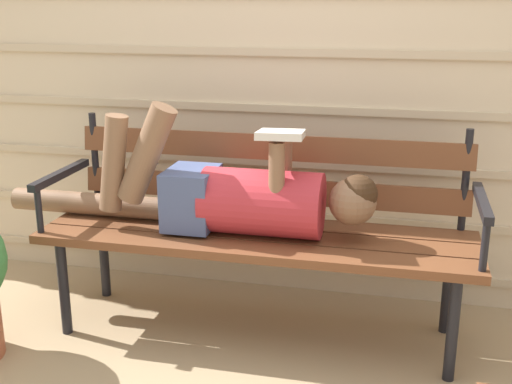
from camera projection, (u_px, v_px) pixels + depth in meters
The scene contains 4 objects.
ground_plane at pixel (247, 350), 2.68m from camera, with size 12.00×12.00×0.00m, color tan.
house_siding at pixel (281, 52), 2.97m from camera, with size 5.19×0.08×2.32m.
park_bench at pixel (260, 218), 2.75m from camera, with size 1.81×0.51×0.89m.
reclining_person at pixel (232, 195), 2.67m from camera, with size 1.64×0.27×0.55m.
Camera 1 is at (0.58, -2.31, 1.40)m, focal length 45.47 mm.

